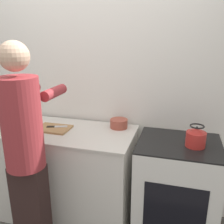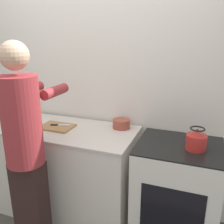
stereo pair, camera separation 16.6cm
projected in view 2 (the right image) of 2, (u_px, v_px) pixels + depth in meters
The scene contains 9 objects.
wall_back at pixel (97, 84), 2.56m from camera, with size 8.00×0.05×2.60m.
counter at pixel (51, 167), 2.59m from camera, with size 1.75×0.65×0.92m.
oven at pixel (176, 194), 2.15m from camera, with size 0.68×0.58×0.93m.
person at pixel (25, 145), 1.93m from camera, with size 0.33×0.57×1.75m.
cutting_board at pixel (57, 127), 2.41m from camera, with size 0.31×0.23×0.02m.
knife at pixel (60, 125), 2.42m from camera, with size 0.19×0.09×0.01m.
kettle at pixel (196, 140), 1.92m from camera, with size 0.16×0.16×0.18m.
bowl_prep at pixel (121, 124), 2.39m from camera, with size 0.17×0.17×0.08m.
canister_jar at pixel (7, 107), 2.83m from camera, with size 0.15×0.15×0.15m.
Camera 2 is at (1.02, -1.62, 1.79)m, focal length 40.00 mm.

